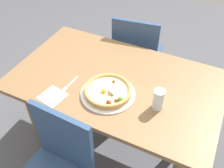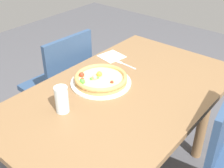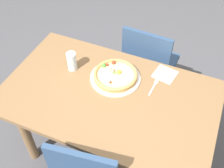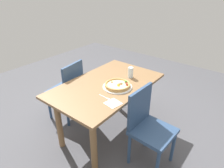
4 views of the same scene
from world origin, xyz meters
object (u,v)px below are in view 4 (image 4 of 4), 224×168
(plate, at_px, (117,87))
(drinking_glass, at_px, (131,72))
(pizza, at_px, (118,85))
(napkin, at_px, (113,103))
(chair_near, at_px, (68,89))
(dining_table, at_px, (107,92))
(chair_far, at_px, (148,125))
(fork, at_px, (106,98))

(plate, height_order, drinking_glass, drinking_glass)
(pizza, relative_size, napkin, 2.10)
(chair_near, height_order, pizza, chair_near)
(chair_near, distance_m, plate, 0.82)
(dining_table, relative_size, chair_far, 1.57)
(napkin, bearing_deg, fork, -105.74)
(chair_near, relative_size, fork, 5.24)
(dining_table, height_order, plate, plate)
(plate, height_order, pizza, pizza)
(chair_near, bearing_deg, chair_far, -98.16)
(drinking_glass, distance_m, napkin, 0.64)
(plate, relative_size, napkin, 2.40)
(chair_far, height_order, fork, chair_far)
(chair_near, xyz_separation_m, fork, (0.16, 0.82, 0.25))
(plate, xyz_separation_m, fork, (0.26, 0.04, -0.00))
(chair_far, relative_size, fork, 5.24)
(dining_table, xyz_separation_m, fork, (0.24, 0.19, 0.12))
(dining_table, xyz_separation_m, chair_near, (0.09, -0.63, -0.13))
(chair_far, xyz_separation_m, drinking_glass, (-0.41, -0.51, 0.31))
(pizza, xyz_separation_m, drinking_glass, (-0.31, -0.03, 0.04))
(dining_table, bearing_deg, drinking_glass, 159.60)
(dining_table, xyz_separation_m, pizza, (-0.02, 0.15, 0.15))
(drinking_glass, bearing_deg, pizza, 5.47)
(plate, distance_m, pizza, 0.03)
(chair_near, relative_size, napkin, 6.20)
(dining_table, bearing_deg, pizza, 96.08)
(drinking_glass, bearing_deg, napkin, 17.87)
(dining_table, xyz_separation_m, napkin, (0.28, 0.31, 0.12))
(chair_far, bearing_deg, chair_near, -87.19)
(plate, distance_m, drinking_glass, 0.31)
(napkin, bearing_deg, dining_table, -131.73)
(dining_table, height_order, drinking_glass, drinking_glass)
(fork, xyz_separation_m, drinking_glass, (-0.57, -0.07, 0.07))
(dining_table, distance_m, drinking_glass, 0.39)
(plate, relative_size, drinking_glass, 2.51)
(chair_far, bearing_deg, drinking_glass, -126.25)
(plate, bearing_deg, napkin, 29.41)
(chair_near, height_order, drinking_glass, chair_near)
(fork, bearing_deg, chair_near, 173.15)
(plate, xyz_separation_m, pizza, (-0.00, 0.00, 0.03))
(dining_table, height_order, fork, fork)
(dining_table, relative_size, chair_near, 1.57)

